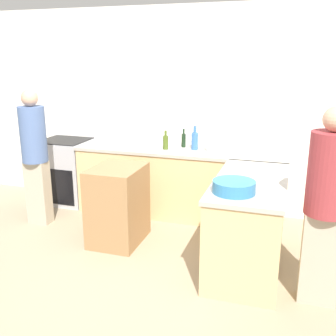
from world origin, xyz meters
The scene contains 13 objects.
ground_plane centered at (0.00, 0.00, 0.00)m, with size 14.00×14.00×0.00m, color tan.
wall_back centered at (0.00, 2.08, 1.35)m, with size 8.00×0.06×2.70m.
counter_back centered at (0.00, 1.72, 0.45)m, with size 2.73×0.68×0.90m.
counter_peninsula centered at (1.02, 0.66, 0.45)m, with size 0.69×1.49×0.90m.
range_oven centered at (-1.72, 1.72, 0.46)m, with size 0.70×0.65×0.91m.
island_table centered at (-0.45, 0.74, 0.44)m, with size 0.53×0.67×0.88m.
mixing_bowl centered at (0.92, 0.24, 0.96)m, with size 0.38×0.38×0.11m.
water_bottle_blue centered at (0.18, 1.76, 1.02)m, with size 0.09×0.09×0.30m.
vinegar_bottle_clear centered at (0.39, 1.69, 1.00)m, with size 0.07×0.07×0.26m.
wine_bottle_dark centered at (0.01, 1.85, 1.00)m, with size 0.06×0.06×0.24m.
olive_oil_bottle centered at (-0.18, 1.66, 1.00)m, with size 0.07×0.07×0.24m.
person_by_range centered at (-1.63, 0.92, 0.92)m, with size 0.31×0.31×1.69m.
person_at_peninsula centered at (1.68, 0.20, 0.92)m, with size 0.35×0.35×1.69m.
Camera 1 is at (1.36, -3.05, 2.05)m, focal length 42.00 mm.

